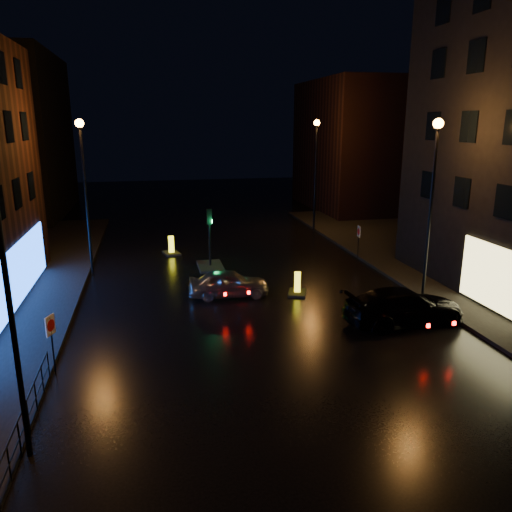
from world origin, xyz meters
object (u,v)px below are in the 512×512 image
object	(u,v)px
silver_hatchback	(229,283)
bollard_far	(171,250)
road_sign_right	(359,234)
traffic_signal	(210,259)
bollard_near	(297,289)
road_sign_left	(51,330)
dark_sedan	(404,306)

from	to	relation	value
silver_hatchback	bollard_far	xyz separation A→B (m)	(-2.34, 8.72, -0.40)
road_sign_right	traffic_signal	bearing A→B (deg)	5.56
bollard_near	road_sign_left	distance (m)	12.02
silver_hatchback	bollard_near	size ratio (longest dim) A/B	2.59
road_sign_left	road_sign_right	world-z (taller)	road_sign_right
traffic_signal	bollard_near	distance (m)	6.64
silver_hatchback	dark_sedan	world-z (taller)	dark_sedan
bollard_near	road_sign_left	size ratio (longest dim) A/B	0.72
dark_sedan	bollard_far	xyz separation A→B (m)	(-8.99, 13.58, -0.49)
dark_sedan	bollard_near	bearing A→B (deg)	32.84
silver_hatchback	road_sign_left	distance (m)	9.48
dark_sedan	road_sign_left	size ratio (longest dim) A/B	2.49
bollard_far	silver_hatchback	bearing A→B (deg)	-88.38
bollard_near	bollard_far	bearing A→B (deg)	143.00
traffic_signal	dark_sedan	world-z (taller)	traffic_signal
dark_sedan	bollard_far	world-z (taller)	dark_sedan
road_sign_left	traffic_signal	bearing A→B (deg)	82.15
road_sign_left	bollard_far	bearing A→B (deg)	95.17
dark_sedan	road_sign_right	size ratio (longest dim) A/B	2.44
bollard_near	road_sign_right	xyz separation A→B (m)	(5.47, 5.35, 1.33)
bollard_far	dark_sedan	bearing A→B (deg)	-69.90
bollard_far	bollard_near	bearing A→B (deg)	-71.28
dark_sedan	bollard_near	xyz separation A→B (m)	(-3.29, 4.50, -0.50)
traffic_signal	bollard_near	size ratio (longest dim) A/B	2.31
traffic_signal	road_sign_right	distance (m)	9.16
traffic_signal	road_sign_left	world-z (taller)	traffic_signal
bollard_far	road_sign_left	world-z (taller)	road_sign_left
traffic_signal	silver_hatchback	size ratio (longest dim) A/B	0.89
silver_hatchback	bollard_near	world-z (taller)	silver_hatchback
traffic_signal	road_sign_left	distance (m)	13.41
traffic_signal	bollard_far	size ratio (longest dim) A/B	2.27
road_sign_left	road_sign_right	size ratio (longest dim) A/B	0.98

